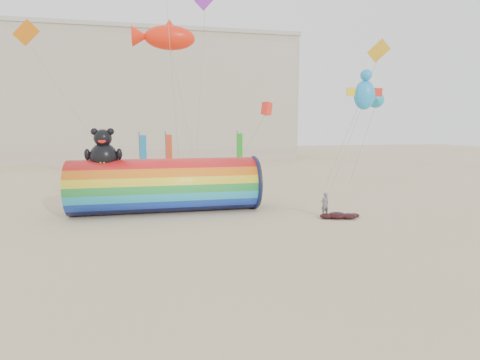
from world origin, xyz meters
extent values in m
plane|color=#CCB58C|center=(0.00, 0.00, 0.00)|extent=(160.00, 160.00, 0.00)
cube|color=#B7AD99|center=(-12.00, 46.00, 10.00)|extent=(60.00, 15.00, 20.00)
cube|color=#28303D|center=(-12.00, 38.44, 10.50)|extent=(59.50, 0.12, 17.00)
cube|color=#B2ADA0|center=(-12.00, 46.00, 20.30)|extent=(60.40, 15.40, 0.60)
cylinder|color=red|center=(-3.96, 4.19, 1.79)|extent=(12.27, 3.58, 3.58)
torus|color=#0F1438|center=(2.05, 4.19, 1.79)|extent=(0.25, 3.75, 3.75)
cylinder|color=black|center=(2.19, 4.19, 1.79)|extent=(0.06, 3.54, 3.54)
ellipsoid|color=black|center=(-7.85, 4.19, 3.73)|extent=(1.75, 1.56, 1.84)
ellipsoid|color=yellow|center=(-7.85, 3.62, 3.63)|extent=(0.90, 0.39, 0.79)
sphere|color=black|center=(-7.85, 4.19, 4.96)|extent=(1.12, 1.12, 1.12)
sphere|color=black|center=(-8.34, 4.19, 5.37)|extent=(0.45, 0.45, 0.45)
sphere|color=black|center=(-7.36, 4.19, 5.37)|extent=(0.45, 0.45, 0.45)
ellipsoid|color=red|center=(-7.85, 3.72, 4.81)|extent=(0.49, 0.18, 0.31)
ellipsoid|color=black|center=(-8.82, 4.08, 3.94)|extent=(0.37, 0.37, 0.74)
ellipsoid|color=black|center=(-6.88, 4.08, 3.94)|extent=(0.37, 0.37, 0.74)
imported|color=slate|center=(5.87, 0.78, 0.77)|extent=(0.63, 0.48, 1.54)
ellipsoid|color=#370A0D|center=(6.38, 0.04, 0.20)|extent=(1.17, 0.99, 0.41)
ellipsoid|color=#370A0D|center=(7.08, -0.16, 0.17)|extent=(0.99, 0.84, 0.34)
ellipsoid|color=#370A0D|center=(5.78, 0.19, 0.16)|extent=(0.91, 0.77, 0.32)
ellipsoid|color=#370A0D|center=(6.68, 0.44, 0.14)|extent=(0.78, 0.66, 0.27)
ellipsoid|color=#370A0D|center=(7.58, 0.14, 0.13)|extent=(0.73, 0.62, 0.25)
cylinder|color=#59595E|center=(-6.13, 13.29, 2.60)|extent=(0.10, 0.10, 5.20)
cube|color=#1877B9|center=(-5.82, 13.29, 2.65)|extent=(0.56, 0.06, 4.50)
cylinder|color=#59595E|center=(-3.83, 15.09, 2.60)|extent=(0.10, 0.10, 5.20)
cube|color=red|center=(-3.52, 15.09, 2.65)|extent=(0.56, 0.06, 4.50)
cylinder|color=#59595E|center=(3.78, 18.74, 2.60)|extent=(0.10, 0.10, 5.20)
cube|color=#189D1A|center=(4.09, 18.74, 2.65)|extent=(0.56, 0.06, 4.50)
ellipsoid|color=#FC260D|center=(-3.37, 8.65, 12.23)|extent=(3.78, 1.78, 1.78)
ellipsoid|color=#1F96E1|center=(9.46, 2.82, 7.81)|extent=(1.48, 1.15, 1.97)
cube|color=red|center=(4.13, 8.42, 7.08)|extent=(0.62, 0.62, 0.98)
cube|color=orange|center=(-12.79, 7.34, 11.85)|extent=(1.02, 0.06, 1.42)
cone|color=#1897C0|center=(12.41, 6.12, 7.78)|extent=(1.27, 1.27, 1.14)
cube|color=gold|center=(10.74, 3.44, 10.89)|extent=(0.95, 0.06, 1.33)
camera|label=1|loc=(-4.19, -20.96, 5.77)|focal=28.00mm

